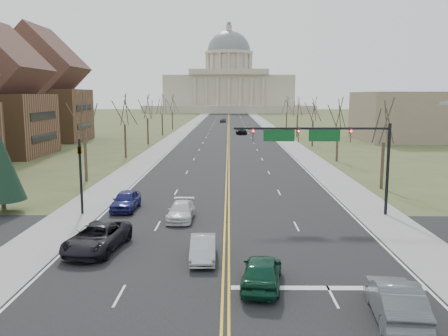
{
  "coord_description": "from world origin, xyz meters",
  "views": [
    {
      "loc": [
        0.15,
        -23.01,
        9.33
      ],
      "look_at": [
        -0.29,
        18.09,
        3.0
      ],
      "focal_mm": 38.0,
      "sensor_mm": 36.0,
      "label": 1
    }
  ],
  "objects_px": {
    "car_nb_inner_lead": "(262,271)",
    "car_sb_outer_second": "(126,200)",
    "car_far_nb": "(241,131)",
    "car_sb_inner_lead": "(203,248)",
    "car_far_sb": "(223,120)",
    "car_sb_inner_second": "(181,211)",
    "car_nb_outer_lead": "(395,300)",
    "car_sb_outer_lead": "(97,238)",
    "signal_left": "(80,168)",
    "signal_mast": "(323,142)"
  },
  "relations": [
    {
      "from": "car_sb_inner_second",
      "to": "car_far_nb",
      "type": "distance_m",
      "value": 79.69
    },
    {
      "from": "car_sb_outer_lead",
      "to": "car_sb_outer_second",
      "type": "relative_size",
      "value": 1.26
    },
    {
      "from": "car_nb_outer_lead",
      "to": "car_sb_inner_lead",
      "type": "height_order",
      "value": "car_nb_outer_lead"
    },
    {
      "from": "car_nb_outer_lead",
      "to": "car_sb_outer_second",
      "type": "xyz_separation_m",
      "value": [
        -15.43,
        19.04,
        -0.05
      ]
    },
    {
      "from": "signal_mast",
      "to": "car_far_sb",
      "type": "height_order",
      "value": "signal_mast"
    },
    {
      "from": "signal_mast",
      "to": "car_far_sb",
      "type": "relative_size",
      "value": 2.67
    },
    {
      "from": "signal_mast",
      "to": "car_nb_outer_lead",
      "type": "relative_size",
      "value": 2.38
    },
    {
      "from": "car_sb_outer_lead",
      "to": "signal_left",
      "type": "bearing_deg",
      "value": 120.05
    },
    {
      "from": "car_nb_inner_lead",
      "to": "car_sb_outer_second",
      "type": "relative_size",
      "value": 1.0
    },
    {
      "from": "signal_left",
      "to": "car_sb_inner_lead",
      "type": "height_order",
      "value": "signal_left"
    },
    {
      "from": "car_nb_outer_lead",
      "to": "car_sb_inner_second",
      "type": "xyz_separation_m",
      "value": [
        -10.58,
        15.98,
        -0.17
      ]
    },
    {
      "from": "car_nb_inner_lead",
      "to": "car_far_nb",
      "type": "height_order",
      "value": "car_nb_inner_lead"
    },
    {
      "from": "signal_left",
      "to": "car_sb_outer_second",
      "type": "xyz_separation_m",
      "value": [
        3.19,
        1.33,
        -2.91
      ]
    },
    {
      "from": "signal_left",
      "to": "car_sb_inner_lead",
      "type": "xyz_separation_m",
      "value": [
        10.17,
        -10.54,
        -3.03
      ]
    },
    {
      "from": "signal_left",
      "to": "car_nb_inner_lead",
      "type": "relative_size",
      "value": 1.29
    },
    {
      "from": "signal_mast",
      "to": "signal_left",
      "type": "relative_size",
      "value": 2.02
    },
    {
      "from": "signal_left",
      "to": "car_nb_outer_lead",
      "type": "distance_m",
      "value": 25.85
    },
    {
      "from": "signal_mast",
      "to": "car_nb_outer_lead",
      "type": "distance_m",
      "value": 18.38
    },
    {
      "from": "car_sb_inner_second",
      "to": "car_far_sb",
      "type": "bearing_deg",
      "value": 90.92
    },
    {
      "from": "car_nb_outer_lead",
      "to": "car_sb_inner_lead",
      "type": "bearing_deg",
      "value": -34.25
    },
    {
      "from": "car_nb_inner_lead",
      "to": "signal_mast",
      "type": "bearing_deg",
      "value": -104.01
    },
    {
      "from": "car_far_sb",
      "to": "car_sb_inner_second",
      "type": "bearing_deg",
      "value": -85.33
    },
    {
      "from": "car_sb_inner_lead",
      "to": "car_far_nb",
      "type": "relative_size",
      "value": 0.79
    },
    {
      "from": "car_sb_inner_lead",
      "to": "car_sb_inner_second",
      "type": "relative_size",
      "value": 0.89
    },
    {
      "from": "car_sb_inner_lead",
      "to": "signal_mast",
      "type": "bearing_deg",
      "value": 48.5
    },
    {
      "from": "car_nb_inner_lead",
      "to": "car_far_sb",
      "type": "height_order",
      "value": "car_nb_inner_lead"
    },
    {
      "from": "car_sb_outer_lead",
      "to": "car_far_sb",
      "type": "height_order",
      "value": "car_sb_outer_lead"
    },
    {
      "from": "car_nb_outer_lead",
      "to": "car_sb_outer_lead",
      "type": "relative_size",
      "value": 0.87
    },
    {
      "from": "car_nb_outer_lead",
      "to": "car_sb_outer_lead",
      "type": "bearing_deg",
      "value": -24.24
    },
    {
      "from": "signal_mast",
      "to": "car_far_sb",
      "type": "bearing_deg",
      "value": 94.19
    },
    {
      "from": "car_nb_outer_lead",
      "to": "car_sb_outer_lead",
      "type": "height_order",
      "value": "car_nb_outer_lead"
    },
    {
      "from": "car_sb_outer_second",
      "to": "signal_mast",
      "type": "bearing_deg",
      "value": -3.6
    },
    {
      "from": "signal_left",
      "to": "car_sb_inner_lead",
      "type": "distance_m",
      "value": 14.96
    },
    {
      "from": "signal_mast",
      "to": "car_sb_outer_second",
      "type": "distance_m",
      "value": 16.57
    },
    {
      "from": "car_nb_inner_lead",
      "to": "car_far_sb",
      "type": "xyz_separation_m",
      "value": [
        -3.73,
        142.58,
        -0.02
      ]
    },
    {
      "from": "car_sb_inner_second",
      "to": "car_nb_inner_lead",
      "type": "bearing_deg",
      "value": -65.91
    },
    {
      "from": "car_nb_inner_lead",
      "to": "car_far_nb",
      "type": "xyz_separation_m",
      "value": [
        1.32,
        92.04,
        -0.08
      ]
    },
    {
      "from": "car_sb_inner_lead",
      "to": "car_sb_inner_second",
      "type": "bearing_deg",
      "value": 101.92
    },
    {
      "from": "signal_mast",
      "to": "signal_left",
      "type": "xyz_separation_m",
      "value": [
        -18.95,
        0.0,
        -2.05
      ]
    },
    {
      "from": "signal_mast",
      "to": "signal_left",
      "type": "distance_m",
      "value": 19.06
    },
    {
      "from": "car_nb_outer_lead",
      "to": "car_far_sb",
      "type": "relative_size",
      "value": 1.12
    },
    {
      "from": "car_sb_outer_lead",
      "to": "car_sb_inner_second",
      "type": "distance_m",
      "value": 8.46
    },
    {
      "from": "car_sb_inner_second",
      "to": "car_sb_outer_second",
      "type": "height_order",
      "value": "car_sb_outer_second"
    },
    {
      "from": "car_nb_outer_lead",
      "to": "car_nb_inner_lead",
      "type": "bearing_deg",
      "value": -26.01
    },
    {
      "from": "signal_mast",
      "to": "car_sb_outer_lead",
      "type": "distance_m",
      "value": 18.38
    },
    {
      "from": "car_sb_outer_second",
      "to": "car_far_sb",
      "type": "distance_m",
      "value": 127.06
    },
    {
      "from": "car_sb_inner_lead",
      "to": "car_far_nb",
      "type": "bearing_deg",
      "value": 85.42
    },
    {
      "from": "car_nb_inner_lead",
      "to": "car_sb_outer_second",
      "type": "height_order",
      "value": "car_nb_inner_lead"
    },
    {
      "from": "car_sb_inner_second",
      "to": "car_far_sb",
      "type": "xyz_separation_m",
      "value": [
        1.51,
        129.96,
        0.11
      ]
    },
    {
      "from": "car_sb_inner_lead",
      "to": "car_sb_inner_second",
      "type": "height_order",
      "value": "car_sb_inner_lead"
    }
  ]
}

